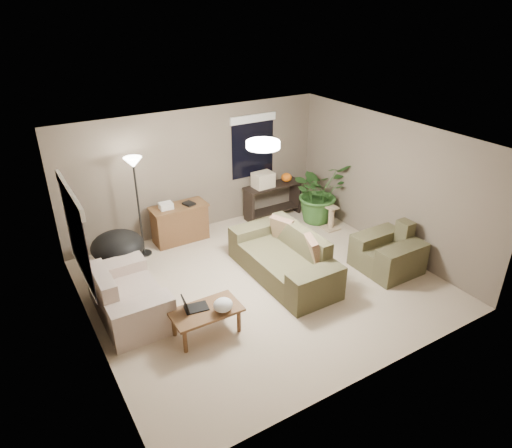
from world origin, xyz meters
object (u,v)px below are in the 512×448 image
papasan_chair (118,251)px  cat_scratching_post (331,219)px  console_table (273,198)px  floor_lamp (135,175)px  loveseat (127,298)px  main_sofa (285,261)px  desk (180,223)px  coffee_table (206,313)px  armchair (388,254)px  houseplant (319,198)px

papasan_chair → cat_scratching_post: 4.31m
console_table → floor_lamp: bearing=-177.5°
loveseat → console_table: loveseat is taller
main_sofa → console_table: main_sofa is taller
desk → cat_scratching_post: desk is taller
main_sofa → floor_lamp: 3.02m
console_table → cat_scratching_post: (0.71, -1.14, -0.22)m
coffee_table → cat_scratching_post: 4.03m
desk → cat_scratching_post: size_ratio=2.20×
main_sofa → cat_scratching_post: (1.84, 0.98, -0.08)m
main_sofa → loveseat: (-2.66, 0.32, 0.00)m
main_sofa → papasan_chair: bearing=147.7°
main_sofa → floor_lamp: size_ratio=1.15×
floor_lamp → coffee_table: bearing=-89.3°
main_sofa → papasan_chair: (-2.43, 1.53, 0.17)m
floor_lamp → main_sofa: bearing=-47.0°
main_sofa → papasan_chair: main_sofa is taller
floor_lamp → armchair: bearing=-37.7°
desk → floor_lamp: size_ratio=0.58×
console_table → houseplant: (0.74, -0.67, 0.08)m
loveseat → cat_scratching_post: loveseat is taller
desk → floor_lamp: (-0.81, -0.15, 1.22)m
desk → cat_scratching_post: bearing=-21.9°
console_table → desk: bearing=179.5°
armchair → cat_scratching_post: armchair is taller
main_sofa → cat_scratching_post: main_sofa is taller
main_sofa → floor_lamp: bearing=133.0°
main_sofa → armchair: 1.86m
cat_scratching_post → houseplant: bearing=86.8°
desk → console_table: 2.17m
armchair → console_table: size_ratio=0.77×
coffee_table → console_table: bearing=43.5°
coffee_table → papasan_chair: bearing=105.1°
armchair → console_table: (-0.57, 2.88, 0.14)m
loveseat → cat_scratching_post: (4.50, 0.65, -0.08)m
loveseat → floor_lamp: 2.26m
console_table → cat_scratching_post: 1.37m
cat_scratching_post → armchair: bearing=-94.7°
papasan_chair → loveseat: bearing=-100.9°
armchair → console_table: 2.94m
armchair → houseplant: size_ratio=0.76×
armchair → papasan_chair: bearing=150.9°
loveseat → desk: loveseat is taller
main_sofa → cat_scratching_post: bearing=27.9°
main_sofa → console_table: bearing=62.0°
coffee_table → desk: 2.93m
armchair → houseplant: houseplant is taller
coffee_table → cat_scratching_post: size_ratio=2.00×
desk → console_table: (2.17, -0.02, 0.06)m
armchair → papasan_chair: 4.72m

